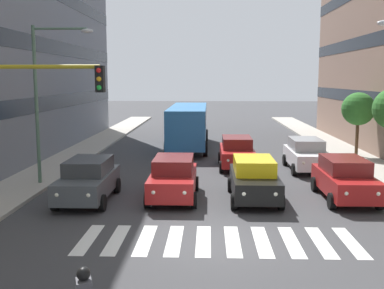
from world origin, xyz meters
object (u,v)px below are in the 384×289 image
object	(u,v)px
car_0	(345,178)
car_3	(88,180)
bus_behind_traffic	(188,122)
street_tree_2	(358,109)
car_1	(254,179)
car_2	(173,178)
traffic_light_gantry	(12,123)
car_row2_0	(237,152)
car_row2_1	(306,154)
street_lamp_right	(45,88)

from	to	relation	value
car_0	car_3	world-z (taller)	same
bus_behind_traffic	street_tree_2	world-z (taller)	street_tree_2
car_1	bus_behind_traffic	distance (m)	14.84
car_2	street_tree_2	size ratio (longest dim) A/B	1.12
car_2	car_3	world-z (taller)	same
car_2	car_3	xyz separation A→B (m)	(3.44, 0.51, 0.00)
car_1	bus_behind_traffic	world-z (taller)	bus_behind_traffic
car_3	traffic_light_gantry	distance (m)	5.84
car_3	bus_behind_traffic	world-z (taller)	bus_behind_traffic
car_2	car_row2_0	distance (m)	7.55
car_0	car_2	distance (m)	7.07
street_tree_2	car_row2_0	bearing A→B (deg)	24.09
car_row2_1	car_2	bearing A→B (deg)	42.94
car_row2_0	car_row2_1	world-z (taller)	same
car_row2_1	street_tree_2	size ratio (longest dim) A/B	1.12
car_1	car_row2_0	bearing A→B (deg)	-87.67
car_0	car_2	xyz separation A→B (m)	(7.07, 0.08, 0.00)
bus_behind_traffic	street_lamp_right	size ratio (longest dim) A/B	1.47
car_row2_0	car_3	bearing A→B (deg)	48.89
car_0	car_row2_1	bearing A→B (deg)	-87.13
car_2	bus_behind_traffic	distance (m)	14.35
street_lamp_right	car_row2_1	bearing A→B (deg)	-161.92
car_row2_0	car_2	bearing A→B (deg)	66.30
traffic_light_gantry	street_tree_2	bearing A→B (deg)	-133.37
car_1	car_row2_1	xyz separation A→B (m)	(-3.44, -6.40, 0.00)
car_0	street_lamp_right	size ratio (longest dim) A/B	0.62
bus_behind_traffic	street_tree_2	xyz separation A→B (m)	(-10.73, 3.96, 1.22)
car_row2_1	bus_behind_traffic	world-z (taller)	bus_behind_traffic
car_row2_1	bus_behind_traffic	xyz separation A→B (m)	(6.76, -8.03, 0.97)
car_0	bus_behind_traffic	xyz separation A→B (m)	(7.07, -14.24, 0.97)
street_lamp_right	street_tree_2	bearing A→B (deg)	-153.79
car_1	car_3	size ratio (longest dim) A/B	1.00
car_2	street_lamp_right	world-z (taller)	street_lamp_right
street_tree_2	car_3	bearing A→B (deg)	37.46
car_2	car_row2_1	bearing A→B (deg)	-137.06
street_lamp_right	car_2	bearing A→B (deg)	160.38
car_row2_1	street_lamp_right	size ratio (longest dim) A/B	0.62
street_lamp_right	street_tree_2	world-z (taller)	street_lamp_right
car_row2_0	street_lamp_right	size ratio (longest dim) A/B	0.62
car_1	street_lamp_right	xyz separation A→B (m)	(9.30, -2.24, 3.63)
car_1	street_tree_2	xyz separation A→B (m)	(-7.41, -10.47, 2.19)
car_3	street_tree_2	xyz separation A→B (m)	(-14.18, -10.86, 2.19)
car_3	street_lamp_right	distance (m)	5.16
car_1	street_lamp_right	world-z (taller)	street_lamp_right
car_1	car_row2_0	distance (m)	7.03
car_0	car_row2_0	xyz separation A→B (m)	(4.03, -6.83, 0.00)
car_1	street_lamp_right	bearing A→B (deg)	-13.54
car_row2_1	street_tree_2	world-z (taller)	street_tree_2
car_3	street_lamp_right	world-z (taller)	street_lamp_right
car_2	car_row2_0	world-z (taller)	same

